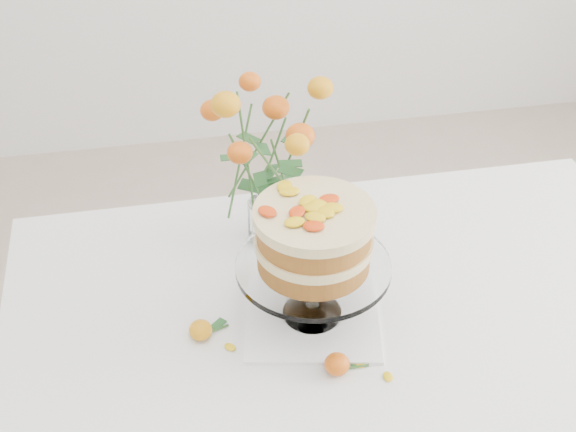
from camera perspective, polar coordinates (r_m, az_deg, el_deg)
The scene contains 10 objects.
table at distance 1.71m, azimuth 4.53°, elevation -8.88°, with size 1.43×0.93×0.76m.
napkin at distance 1.64m, azimuth 1.72°, elevation -7.05°, with size 0.27×0.27×0.01m, color white.
cake_stand at distance 1.51m, azimuth 1.85°, elevation -1.97°, with size 0.30×0.30×0.27m.
rose_vase at distance 1.69m, azimuth -1.66°, elevation 4.75°, with size 0.31×0.31×0.41m.
loose_rose_near at distance 1.59m, azimuth -6.23°, elevation -8.06°, with size 0.08×0.05×0.04m.
loose_rose_far at distance 1.52m, azimuth 3.52°, elevation -10.47°, with size 0.09×0.05×0.04m.
stray_petal_a at distance 1.56m, azimuth 1.28°, elevation -9.92°, with size 0.03×0.02×0.00m, color yellow.
stray_petal_b at distance 1.55m, azimuth 5.26°, elevation -10.44°, with size 0.03×0.02×0.00m, color yellow.
stray_petal_c at distance 1.54m, azimuth 7.12°, elevation -11.28°, with size 0.03×0.02×0.00m, color yellow.
stray_petal_d at distance 1.58m, azimuth -4.14°, elevation -9.29°, with size 0.03×0.02×0.00m, color yellow.
Camera 1 is at (-0.35, -1.14, 1.89)m, focal length 50.00 mm.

